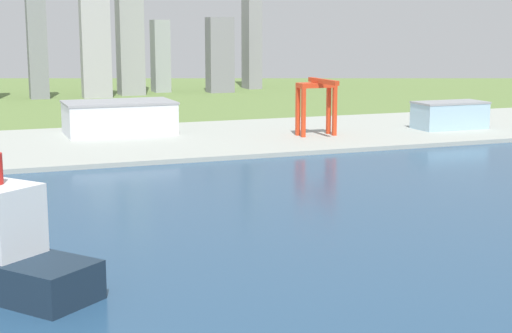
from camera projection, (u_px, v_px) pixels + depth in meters
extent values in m
plane|color=#5D793D|center=(209.00, 226.00, 261.70)|extent=(2400.00, 2400.00, 0.00)
cube|color=navy|center=(276.00, 280.00, 206.47)|extent=(840.00, 360.00, 0.15)
cube|color=#9DA29A|center=(108.00, 144.00, 436.34)|extent=(840.00, 140.00, 2.50)
cube|color=red|center=(303.00, 113.00, 450.65)|extent=(2.20, 2.20, 28.29)
cube|color=red|center=(335.00, 112.00, 457.63)|extent=(2.20, 2.20, 28.29)
cube|color=red|center=(298.00, 112.00, 458.01)|extent=(2.20, 2.20, 28.29)
cube|color=red|center=(329.00, 110.00, 465.00)|extent=(2.20, 2.20, 28.29)
cube|color=red|center=(317.00, 85.00, 455.06)|extent=(22.45, 10.00, 2.80)
cube|color=red|center=(323.00, 81.00, 446.32)|extent=(2.60, 35.81, 2.60)
cube|color=silver|center=(119.00, 118.00, 466.50)|extent=(63.03, 39.53, 18.29)
cube|color=gray|center=(119.00, 102.00, 464.77)|extent=(64.29, 40.32, 1.20)
cube|color=#99BCD1|center=(450.00, 116.00, 490.18)|extent=(44.05, 22.45, 15.84)
cube|color=gray|center=(450.00, 102.00, 488.66)|extent=(44.93, 22.90, 1.20)
cube|color=gray|center=(37.00, 48.00, 712.96)|extent=(16.76, 18.64, 92.73)
cube|color=#A3A0A9|center=(95.00, 39.00, 720.71)|extent=(26.40, 15.80, 107.84)
cube|color=gray|center=(129.00, 16.00, 746.94)|extent=(23.28, 24.72, 150.22)
cube|color=#969C9E|center=(160.00, 56.00, 787.59)|extent=(15.92, 22.15, 72.22)
cube|color=gray|center=(220.00, 55.00, 782.62)|extent=(24.94, 18.96, 74.71)
cube|color=gray|center=(252.00, 18.00, 824.21)|extent=(14.78, 24.01, 148.31)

